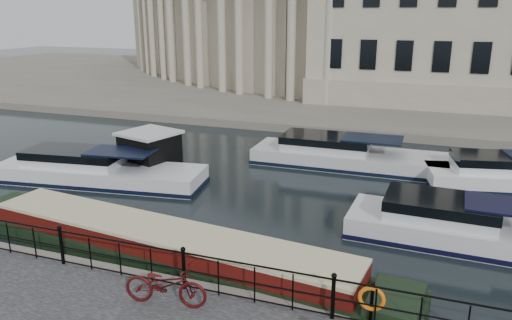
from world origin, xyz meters
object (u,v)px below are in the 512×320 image
at_px(harbour_hut, 150,155).
at_px(narrowboat, 163,253).
at_px(life_ring_post, 372,299).
at_px(bicycle, 166,284).

bearing_deg(harbour_hut, narrowboat, -40.66).
bearing_deg(life_ring_post, narrowboat, 164.63).
distance_m(narrowboat, harbour_hut, 9.42).
xyz_separation_m(bicycle, life_ring_post, (4.96, 0.92, 0.10)).
bearing_deg(harbour_hut, bicycle, -41.07).
distance_m(bicycle, life_ring_post, 5.05).
distance_m(bicycle, narrowboat, 3.34).
height_order(bicycle, harbour_hut, harbour_hut).
bearing_deg(narrowboat, bicycle, -51.62).
distance_m(life_ring_post, harbour_hut, 15.32).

